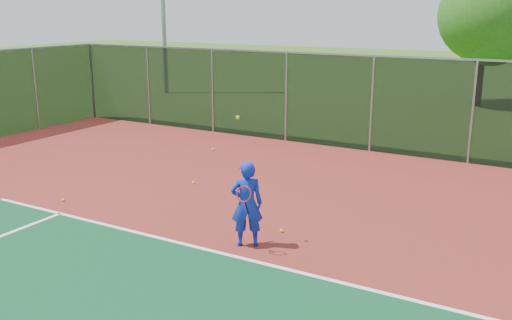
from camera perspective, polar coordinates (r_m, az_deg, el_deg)
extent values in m
cube|color=maroon|center=(8.76, 8.49, -15.30)|extent=(30.00, 20.00, 0.02)
cube|color=black|center=(17.56, 20.83, 4.45)|extent=(30.00, 0.04, 3.00)
cube|color=gray|center=(17.38, 21.28, 9.31)|extent=(30.00, 0.06, 0.06)
imported|color=#1224B1|center=(10.74, -0.93, -4.41)|extent=(0.72, 0.67, 1.66)
cylinder|color=black|center=(10.46, -0.92, -4.84)|extent=(0.03, 0.15, 0.27)
torus|color=#A51414|center=(10.28, -1.21, -3.43)|extent=(0.30, 0.13, 0.29)
sphere|color=yellow|center=(10.53, -1.86, 4.29)|extent=(0.07, 0.07, 0.07)
sphere|color=yellow|center=(14.16, -18.73, -3.81)|extent=(0.07, 0.07, 0.07)
sphere|color=yellow|center=(14.83, -6.28, -2.26)|extent=(0.07, 0.07, 0.07)
sphere|color=yellow|center=(18.29, -4.34, 1.07)|extent=(0.07, 0.07, 0.07)
sphere|color=yellow|center=(13.86, -0.88, -3.39)|extent=(0.07, 0.07, 0.07)
sphere|color=yellow|center=(11.62, 2.58, -7.08)|extent=(0.07, 0.07, 0.07)
cylinder|color=#362513|center=(28.86, 21.47, 7.47)|extent=(0.30, 0.30, 2.42)
sphere|color=#225216|center=(28.69, 22.04, 13.32)|extent=(4.30, 4.30, 4.30)
sphere|color=#225216|center=(28.35, 22.60, 11.63)|extent=(2.96, 2.96, 2.96)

